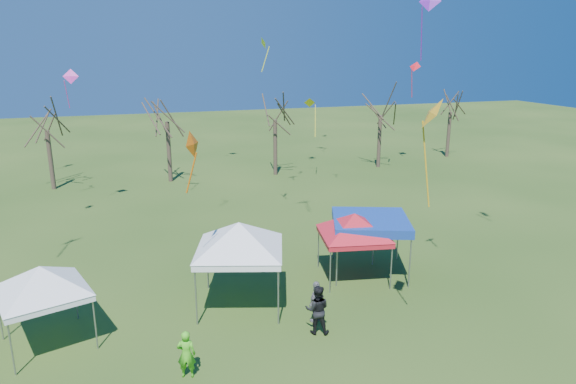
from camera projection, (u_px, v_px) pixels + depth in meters
name	position (u px, v px, depth m)	size (l,w,h in m)	color
ground	(303.00, 338.00, 18.24)	(140.00, 140.00, 0.00)	#284516
tree_1	(44.00, 110.00, 36.16)	(3.42, 3.42, 7.54)	#3D2D21
tree_2	(166.00, 100.00, 38.23)	(3.71, 3.71, 8.18)	#3D2D21
tree_3	(275.00, 100.00, 40.44)	(3.59, 3.59, 7.91)	#3D2D21
tree_4	(381.00, 97.00, 43.13)	(3.58, 3.58, 7.89)	#3D2D21
tree_5	(452.00, 96.00, 47.56)	(3.39, 3.39, 7.46)	#3D2D21
tent_white_west	(40.00, 272.00, 17.14)	(3.66, 3.66, 3.39)	gray
tent_white_mid	(239.00, 228.00, 19.75)	(4.39, 4.39, 4.05)	gray
tent_red	(354.00, 218.00, 22.29)	(3.93, 3.93, 3.52)	gray
tent_blue	(370.00, 222.00, 23.04)	(4.26, 4.26, 2.62)	gray
person_grey	(317.00, 301.00, 19.18)	(0.95, 0.40, 1.62)	slate
person_dark	(317.00, 310.00, 18.36)	(0.89, 0.69, 1.83)	black
person_green	(186.00, 354.00, 15.90)	(0.58, 0.38, 1.59)	#4AC61F
kite_19	(264.00, 44.00, 36.88)	(0.64, 0.93, 2.46)	#E5FF1A
kite_5	(431.00, 115.00, 15.23)	(0.98, 1.23, 3.46)	gold
kite_17	(430.00, 3.00, 21.64)	(1.02, 0.99, 2.89)	#6D17A6
kite_1	(193.00, 145.00, 17.09)	(0.69, 0.88, 2.11)	#DD5F0B
kite_22	(310.00, 104.00, 39.08)	(1.09, 0.98, 2.98)	yellow
kite_13	(70.00, 77.00, 29.82)	(0.94, 0.66, 2.31)	#E833B3
kite_12	(415.00, 67.00, 43.12)	(1.08, 1.17, 3.04)	red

